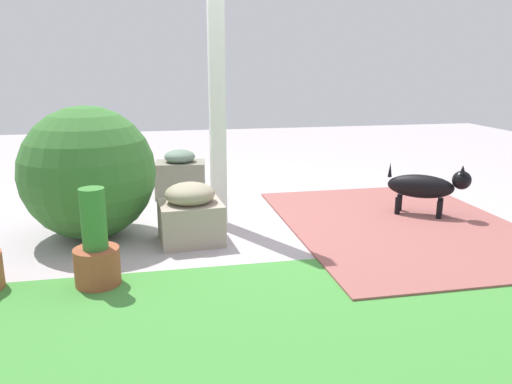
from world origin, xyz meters
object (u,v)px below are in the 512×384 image
object	(u,v)px
stone_planter_nearest	(180,175)
dog	(426,186)
terracotta_pot_broad	(95,176)
porch_pillar	(217,86)
round_shrub	(88,173)
terracotta_pot_tall	(96,251)
stone_planter_mid	(191,214)

from	to	relation	value
stone_planter_nearest	dog	xyz separation A→B (m)	(-2.00, 1.11, 0.06)
terracotta_pot_broad	porch_pillar	bearing A→B (deg)	142.21
round_shrub	terracotta_pot_broad	world-z (taller)	round_shrub
terracotta_pot_tall	terracotta_pot_broad	bearing A→B (deg)	-84.48
stone_planter_mid	terracotta_pot_tall	bearing A→B (deg)	47.17
stone_planter_nearest	terracotta_pot_broad	world-z (taller)	terracotta_pot_broad
stone_planter_mid	terracotta_pot_tall	world-z (taller)	terracotta_pot_tall
dog	porch_pillar	bearing A→B (deg)	-4.96
dog	round_shrub	bearing A→B (deg)	-0.82
terracotta_pot_broad	terracotta_pot_tall	size ratio (longest dim) A/B	0.80
porch_pillar	terracotta_pot_broad	xyz separation A→B (m)	(1.04, -0.81, -0.83)
terracotta_pot_tall	dog	xyz separation A→B (m)	(-2.61, -0.88, 0.06)
dog	stone_planter_nearest	bearing A→B (deg)	-29.03
terracotta_pot_tall	dog	world-z (taller)	terracotta_pot_tall
stone_planter_nearest	terracotta_pot_tall	xyz separation A→B (m)	(0.61, 1.99, -0.00)
stone_planter_nearest	terracotta_pot_broad	distance (m)	0.80
stone_planter_nearest	stone_planter_mid	world-z (taller)	stone_planter_nearest
stone_planter_nearest	porch_pillar	bearing A→B (deg)	104.75
stone_planter_mid	terracotta_pot_broad	world-z (taller)	terracotta_pot_broad
porch_pillar	dog	size ratio (longest dim) A/B	3.58
stone_planter_mid	dog	bearing A→B (deg)	-173.54
stone_planter_nearest	stone_planter_mid	size ratio (longest dim) A/B	1.07
porch_pillar	stone_planter_mid	bearing A→B (deg)	55.70
stone_planter_mid	terracotta_pot_tall	xyz separation A→B (m)	(0.60, 0.65, -0.00)
stone_planter_mid	dog	world-z (taller)	dog
round_shrub	porch_pillar	bearing A→B (deg)	-173.46
porch_pillar	stone_planter_mid	xyz separation A→B (m)	(0.26, 0.38, -0.90)
stone_planter_mid	dog	size ratio (longest dim) A/B	0.76
terracotta_pot_tall	stone_planter_nearest	bearing A→B (deg)	-107.03
stone_planter_nearest	terracotta_pot_tall	world-z (taller)	terracotta_pot_tall
porch_pillar	dog	world-z (taller)	porch_pillar
terracotta_pot_broad	dog	size ratio (longest dim) A/B	0.76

